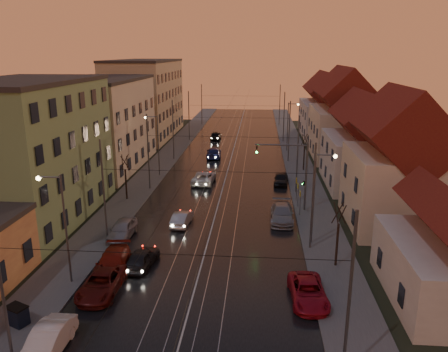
% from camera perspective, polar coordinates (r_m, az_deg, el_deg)
% --- Properties ---
extents(ground, '(160.00, 160.00, 0.00)m').
position_cam_1_polar(ground, '(29.52, -4.39, -16.39)').
color(ground, black).
rests_on(ground, ground).
extents(road, '(16.00, 120.00, 0.04)m').
position_cam_1_polar(road, '(66.64, 0.90, 2.23)').
color(road, black).
rests_on(road, ground).
extents(sidewalk_left, '(4.00, 120.00, 0.15)m').
position_cam_1_polar(sidewalk_left, '(67.99, -7.54, 2.42)').
color(sidewalk_left, '#4C4C4C').
rests_on(sidewalk_left, ground).
extents(sidewalk_right, '(4.00, 120.00, 0.15)m').
position_cam_1_polar(sidewalk_right, '(66.76, 9.51, 2.09)').
color(sidewalk_right, '#4C4C4C').
rests_on(sidewalk_right, ground).
extents(tram_rail_0, '(0.06, 120.00, 0.03)m').
position_cam_1_polar(tram_rail_0, '(66.81, -0.98, 2.30)').
color(tram_rail_0, gray).
rests_on(tram_rail_0, road).
extents(tram_rail_1, '(0.06, 120.00, 0.03)m').
position_cam_1_polar(tram_rail_1, '(66.69, 0.24, 2.28)').
color(tram_rail_1, gray).
rests_on(tram_rail_1, road).
extents(tram_rail_2, '(0.06, 120.00, 0.03)m').
position_cam_1_polar(tram_rail_2, '(66.59, 1.56, 2.25)').
color(tram_rail_2, gray).
rests_on(tram_rail_2, road).
extents(tram_rail_3, '(0.06, 120.00, 0.03)m').
position_cam_1_polar(tram_rail_3, '(66.53, 2.79, 2.23)').
color(tram_rail_3, gray).
rests_on(tram_rail_3, road).
extents(apartment_left_1, '(10.00, 18.00, 13.00)m').
position_cam_1_polar(apartment_left_1, '(45.24, -24.14, 2.69)').
color(apartment_left_1, '#698A57').
rests_on(apartment_left_1, ground).
extents(apartment_left_2, '(10.00, 20.00, 12.00)m').
position_cam_1_polar(apartment_left_2, '(63.26, -15.57, 6.44)').
color(apartment_left_2, beige).
rests_on(apartment_left_2, ground).
extents(apartment_left_3, '(10.00, 24.00, 14.00)m').
position_cam_1_polar(apartment_left_3, '(85.87, -10.18, 9.79)').
color(apartment_left_3, tan).
rests_on(apartment_left_3, ground).
extents(house_right_1, '(8.67, 10.20, 10.80)m').
position_cam_1_polar(house_right_1, '(42.91, 21.87, 0.84)').
color(house_right_1, beige).
rests_on(house_right_1, ground).
extents(house_right_2, '(9.18, 12.24, 9.20)m').
position_cam_1_polar(house_right_2, '(55.30, 17.97, 3.52)').
color(house_right_2, beige).
rests_on(house_right_2, ground).
extents(house_right_3, '(9.18, 14.28, 11.50)m').
position_cam_1_polar(house_right_3, '(69.55, 15.32, 7.11)').
color(house_right_3, beige).
rests_on(house_right_3, ground).
extents(house_right_4, '(9.18, 16.32, 10.00)m').
position_cam_1_polar(house_right_4, '(87.24, 13.18, 8.43)').
color(house_right_4, beige).
rests_on(house_right_4, ground).
extents(catenary_pole_l_0, '(0.16, 0.16, 9.00)m').
position_cam_1_polar(catenary_pole_l_0, '(25.22, -27.10, -12.48)').
color(catenary_pole_l_0, '#595B60').
rests_on(catenary_pole_l_0, ground).
extents(catenary_pole_r_0, '(0.16, 0.16, 9.00)m').
position_cam_1_polar(catenary_pole_r_0, '(22.21, 16.05, -15.22)').
color(catenary_pole_r_0, '#595B60').
rests_on(catenary_pole_r_0, ground).
extents(catenary_pole_l_1, '(0.16, 0.16, 9.00)m').
position_cam_1_polar(catenary_pole_l_1, '(37.68, -15.42, -2.07)').
color(catenary_pole_l_1, '#595B60').
rests_on(catenary_pole_l_1, ground).
extents(catenary_pole_r_1, '(0.16, 0.16, 9.00)m').
position_cam_1_polar(catenary_pole_r_1, '(35.73, 11.52, -2.79)').
color(catenary_pole_r_1, '#595B60').
rests_on(catenary_pole_r_1, ground).
extents(catenary_pole_l_2, '(0.16, 0.16, 9.00)m').
position_cam_1_polar(catenary_pole_l_2, '(51.52, -9.86, 3.04)').
color(catenary_pole_l_2, '#595B60').
rests_on(catenary_pole_l_2, ground).
extents(catenary_pole_r_2, '(0.16, 0.16, 9.00)m').
position_cam_1_polar(catenary_pole_r_2, '(50.11, 9.59, 2.69)').
color(catenary_pole_r_2, '#595B60').
rests_on(catenary_pole_r_2, ground).
extents(catenary_pole_l_3, '(0.16, 0.16, 9.00)m').
position_cam_1_polar(catenary_pole_l_3, '(65.86, -6.67, 5.95)').
color(catenary_pole_l_3, '#595B60').
rests_on(catenary_pole_l_3, ground).
extents(catenary_pole_r_3, '(0.16, 0.16, 9.00)m').
position_cam_1_polar(catenary_pole_r_3, '(64.77, 8.51, 5.71)').
color(catenary_pole_r_3, '#595B60').
rests_on(catenary_pole_r_3, ground).
extents(catenary_pole_l_4, '(0.16, 0.16, 9.00)m').
position_cam_1_polar(catenary_pole_l_4, '(80.45, -4.60, 7.80)').
color(catenary_pole_l_4, '#595B60').
rests_on(catenary_pole_l_4, ground).
extents(catenary_pole_r_4, '(0.16, 0.16, 9.00)m').
position_cam_1_polar(catenary_pole_r_4, '(79.55, 7.83, 7.61)').
color(catenary_pole_r_4, '#595B60').
rests_on(catenary_pole_r_4, ground).
extents(catenary_pole_l_5, '(0.16, 0.16, 9.00)m').
position_cam_1_polar(catenary_pole_l_5, '(98.11, -2.93, 9.28)').
color(catenary_pole_l_5, '#595B60').
rests_on(catenary_pole_l_5, ground).
extents(catenary_pole_r_5, '(0.16, 0.16, 9.00)m').
position_cam_1_polar(catenary_pole_r_5, '(97.38, 7.29, 9.13)').
color(catenary_pole_r_5, '#595B60').
rests_on(catenary_pole_r_5, ground).
extents(street_lamp_0, '(1.75, 0.32, 8.00)m').
position_cam_1_polar(street_lamp_0, '(31.67, -20.57, -5.23)').
color(street_lamp_0, '#595B60').
rests_on(street_lamp_0, ground).
extents(street_lamp_1, '(1.75, 0.32, 8.00)m').
position_cam_1_polar(street_lamp_1, '(36.63, 12.16, -1.73)').
color(street_lamp_1, '#595B60').
rests_on(street_lamp_1, ground).
extents(street_lamp_2, '(1.75, 0.32, 8.00)m').
position_cam_1_polar(street_lamp_2, '(57.25, -8.90, 4.76)').
color(street_lamp_2, '#595B60').
rests_on(street_lamp_2, ground).
extents(street_lamp_3, '(1.75, 0.32, 8.00)m').
position_cam_1_polar(street_lamp_3, '(71.63, 8.58, 6.99)').
color(street_lamp_3, '#595B60').
rests_on(street_lamp_3, ground).
extents(traffic_light_mast, '(5.30, 0.32, 7.20)m').
position_cam_1_polar(traffic_light_mast, '(44.23, 9.43, 1.07)').
color(traffic_light_mast, '#595B60').
rests_on(traffic_light_mast, ground).
extents(bare_tree_0, '(1.09, 1.09, 5.11)m').
position_cam_1_polar(bare_tree_0, '(48.72, -12.71, -0.31)').
color(bare_tree_0, black).
rests_on(bare_tree_0, ground).
extents(bare_tree_1, '(1.09, 1.09, 5.11)m').
position_cam_1_polar(bare_tree_1, '(33.92, 14.62, -7.67)').
color(bare_tree_1, black).
rests_on(bare_tree_1, ground).
extents(bare_tree_2, '(1.09, 1.09, 5.11)m').
position_cam_1_polar(bare_tree_2, '(60.43, 10.44, 2.95)').
color(bare_tree_2, black).
rests_on(bare_tree_2, ground).
extents(driving_car_0, '(2.15, 4.34, 1.42)m').
position_cam_1_polar(driving_car_0, '(34.22, -10.65, -10.47)').
color(driving_car_0, black).
rests_on(driving_car_0, ground).
extents(driving_car_1, '(1.71, 4.07, 1.31)m').
position_cam_1_polar(driving_car_1, '(41.46, -5.52, -5.54)').
color(driving_car_1, '#AFB0B5').
rests_on(driving_car_1, ground).
extents(driving_car_2, '(2.73, 5.49, 1.50)m').
position_cam_1_polar(driving_car_2, '(54.19, -2.65, -0.20)').
color(driving_car_2, silver).
rests_on(driving_car_2, ground).
extents(driving_car_3, '(2.58, 5.49, 1.55)m').
position_cam_1_polar(driving_car_3, '(67.46, -1.35, 3.06)').
color(driving_car_3, navy).
rests_on(driving_car_3, ground).
extents(driving_car_4, '(1.90, 4.61, 1.56)m').
position_cam_1_polar(driving_car_4, '(81.61, -1.08, 5.32)').
color(driving_car_4, black).
rests_on(driving_car_4, ground).
extents(parked_left_0, '(1.60, 4.58, 1.51)m').
position_cam_1_polar(parked_left_0, '(26.78, -22.11, -19.47)').
color(parked_left_0, silver).
rests_on(parked_left_0, ground).
extents(parked_left_1, '(2.39, 5.13, 1.42)m').
position_cam_1_polar(parked_left_1, '(31.44, -15.68, -13.32)').
color(parked_left_1, '#53110E').
rests_on(parked_left_1, ground).
extents(parked_left_2, '(2.78, 5.57, 1.56)m').
position_cam_1_polar(parked_left_2, '(33.70, -14.37, -11.02)').
color(parked_left_2, maroon).
rests_on(parked_left_2, ground).
extents(parked_left_3, '(1.87, 4.60, 1.56)m').
position_cam_1_polar(parked_left_3, '(39.53, -13.16, -6.80)').
color(parked_left_3, '#A3A3A9').
rests_on(parked_left_3, ground).
extents(parked_right_0, '(2.54, 5.01, 1.36)m').
position_cam_1_polar(parked_right_0, '(29.96, 10.92, -14.62)').
color(parked_right_0, '#A71022').
rests_on(parked_right_0, ground).
extents(parked_right_1, '(2.31, 5.39, 1.55)m').
position_cam_1_polar(parked_right_1, '(42.51, 7.57, -4.88)').
color(parked_right_1, gray).
rests_on(parked_right_1, ground).
extents(parked_right_2, '(1.99, 4.27, 1.41)m').
position_cam_1_polar(parked_right_2, '(54.24, 7.46, -0.35)').
color(parked_right_2, black).
rests_on(parked_right_2, ground).
extents(dumpster, '(1.42, 1.22, 1.10)m').
position_cam_1_polar(dumpster, '(29.77, -25.38, -16.17)').
color(dumpster, black).
rests_on(dumpster, sidewalk_left).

